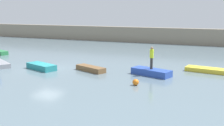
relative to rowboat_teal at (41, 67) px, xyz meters
The scene contains 8 objects.
ground_plane 0.57m from the rowboat_teal, 58.68° to the left, with size 120.00×120.00×0.00m, color slate.
embankment_wall 24.07m from the rowboat_teal, 89.36° to the left, with size 80.00×1.20×2.51m, color gray.
rowboat_teal is the anchor object (origin of this frame).
rowboat_brown 4.57m from the rowboat_teal, 13.58° to the left, with size 3.04×0.90×0.44m, color brown.
rowboat_blue 9.88m from the rowboat_teal, ahead, with size 3.29×1.20×0.53m, color #2B4CAD.
rowboat_yellow 14.84m from the rowboat_teal, 18.15° to the left, with size 3.99×1.24×0.37m, color gold.
person_hiviz_shirt 9.96m from the rowboat_teal, ahead, with size 0.32×0.32×1.83m.
mooring_buoy 9.72m from the rowboat_teal, 11.06° to the right, with size 0.46×0.46×0.46m, color orange.
Camera 1 is at (15.10, -20.52, 5.25)m, focal length 44.41 mm.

